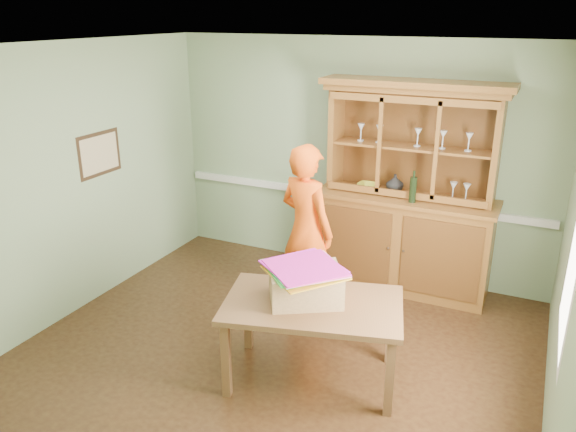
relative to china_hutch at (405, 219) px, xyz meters
The scene contains 14 objects.
floor 2.03m from the china_hutch, 111.29° to the right, with size 4.50×4.50×0.00m, color #462E16.
ceiling 2.66m from the china_hutch, 111.29° to the right, with size 4.50×4.50×0.00m, color white.
wall_back 0.91m from the china_hutch, 158.97° to the left, with size 4.50×4.50×0.00m, color gray.
wall_left 3.45m from the china_hutch, 149.28° to the right, with size 4.00×4.00×0.00m, color gray.
wall_right 2.41m from the china_hutch, 47.89° to the right, with size 4.00×4.00×0.00m, color gray.
wall_front 3.84m from the china_hutch, 100.27° to the right, with size 4.50×4.50×0.00m, color gray.
chair_rail 0.72m from the china_hutch, 160.83° to the left, with size 4.41×0.05×0.08m, color silver.
framed_map 3.33m from the china_hutch, 153.66° to the right, with size 0.03×0.60×0.46m.
window_panel 2.66m from the china_hutch, 52.74° to the right, with size 0.03×0.96×1.36m.
china_hutch is the anchor object (origin of this frame).
dining_table 2.04m from the china_hutch, 96.85° to the right, with size 1.61×1.21×0.72m.
cardboard_box 2.02m from the china_hutch, 99.18° to the right, with size 0.57×0.45×0.27m, color tan.
kite_stack 2.07m from the china_hutch, 99.03° to the right, with size 0.76×0.76×0.05m.
person 1.22m from the china_hutch, 129.40° to the right, with size 0.64×0.42×1.76m, color #FF5810.
Camera 1 is at (1.97, -4.02, 2.95)m, focal length 35.00 mm.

